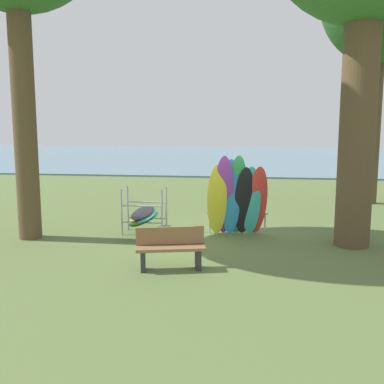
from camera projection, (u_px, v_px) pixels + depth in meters
ground_plane at (217, 238)px, 11.62m from camera, size 80.00×80.00×0.00m
lake_water at (244, 156)px, 42.48m from camera, size 80.00×36.00×0.10m
leaning_board_pile at (237, 199)px, 11.72m from camera, size 1.66×0.95×2.17m
board_storage_rack at (144, 215)px, 12.11m from camera, size 1.15×2.13×1.25m
park_bench at (170, 247)px, 9.05m from camera, size 1.46×0.74×0.85m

